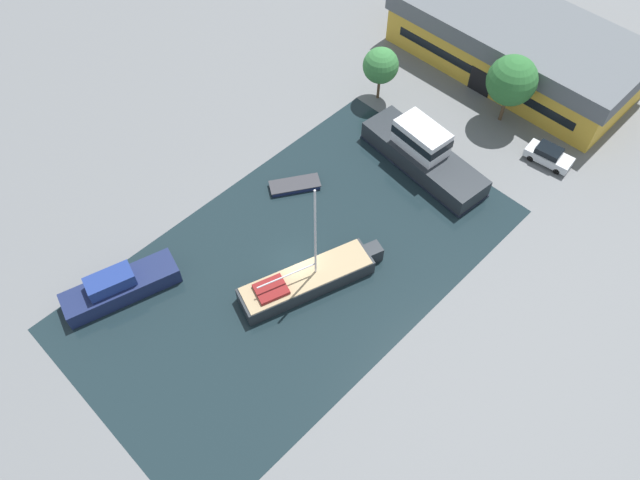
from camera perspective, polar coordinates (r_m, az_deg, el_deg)
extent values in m
plane|color=slate|center=(49.54, -2.20, -2.47)|extent=(440.00, 440.00, 0.00)
cube|color=#19282D|center=(49.54, -2.20, -2.46)|extent=(20.20, 35.88, 0.01)
cube|color=gold|center=(67.99, 17.25, 16.12)|extent=(24.03, 11.06, 3.68)
cube|color=#565B60|center=(66.42, 17.85, 17.97)|extent=(24.76, 11.39, 1.84)
cube|color=black|center=(64.37, 14.41, 13.83)|extent=(2.40, 0.08, 2.58)
cube|color=black|center=(63.92, 14.55, 14.34)|extent=(20.36, 0.20, 0.92)
cylinder|color=brown|center=(61.84, 16.42, 11.54)|extent=(0.32, 0.32, 2.96)
sphere|color=#2D6B33|center=(59.84, 17.14, 13.77)|extent=(4.56, 4.56, 4.56)
cylinder|color=brown|center=(62.12, 5.38, 13.75)|extent=(0.27, 0.27, 2.60)
sphere|color=#387A3D|center=(60.50, 5.57, 15.60)|extent=(3.38, 3.38, 3.38)
cube|color=silver|center=(59.65, 20.18, 7.16)|extent=(4.30, 2.25, 0.77)
cube|color=black|center=(59.22, 20.22, 7.67)|extent=(2.31, 1.81, 0.56)
cube|color=black|center=(59.10, 21.13, 7.14)|extent=(0.20, 1.42, 0.45)
cylinder|color=black|center=(60.32, 21.46, 6.74)|extent=(0.62, 0.27, 0.60)
cylinder|color=black|center=(59.18, 20.83, 5.89)|extent=(0.62, 0.27, 0.60)
cylinder|color=black|center=(60.65, 19.35, 7.93)|extent=(0.62, 0.27, 0.60)
cylinder|color=black|center=(59.52, 18.69, 7.10)|extent=(0.62, 0.27, 0.60)
cube|color=#23282D|center=(47.98, -1.25, -3.75)|extent=(5.88, 10.90, 1.38)
cube|color=#23282D|center=(49.62, 4.89, -1.14)|extent=(1.52, 1.52, 1.38)
cube|color=tan|center=(47.37, -1.26, -3.28)|extent=(5.65, 10.47, 0.08)
cylinder|color=silver|center=(43.61, -0.44, 0.51)|extent=(0.16, 0.16, 9.51)
cylinder|color=silver|center=(46.08, -3.07, -3.27)|extent=(1.62, 4.57, 0.12)
cube|color=maroon|center=(46.64, -4.50, -4.51)|extent=(2.51, 2.80, 0.30)
cube|color=#23282D|center=(56.26, 9.44, 7.34)|extent=(12.61, 4.89, 1.86)
cube|color=black|center=(56.83, 9.33, 6.80)|extent=(12.74, 4.98, 0.18)
cube|color=silver|center=(55.03, 9.28, 9.21)|extent=(4.92, 3.11, 2.36)
cube|color=black|center=(54.87, 9.31, 9.38)|extent=(5.02, 3.19, 0.76)
cube|color=#19234C|center=(54.42, -2.31, 5.00)|extent=(3.54, 4.38, 0.40)
cube|color=#333338|center=(54.24, -2.32, 5.16)|extent=(3.70, 4.57, 0.08)
cube|color=#19234C|center=(49.93, -17.70, -4.18)|extent=(4.79, 9.12, 1.50)
cube|color=navy|center=(48.88, -18.65, -3.61)|extent=(2.63, 3.85, 1.13)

